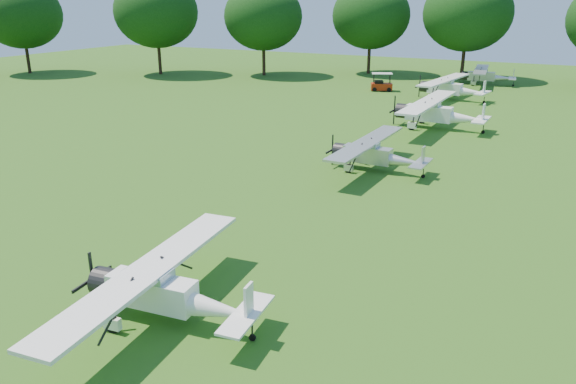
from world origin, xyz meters
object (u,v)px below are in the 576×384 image
(aircraft_6, at_px, (450,87))
(golf_cart, at_px, (381,85))
(aircraft_5, at_px, (436,111))
(aircraft_7, at_px, (486,75))
(aircraft_4, at_px, (375,153))
(aircraft_3, at_px, (164,290))

(aircraft_6, bearing_deg, golf_cart, 170.93)
(golf_cart, bearing_deg, aircraft_6, -38.94)
(aircraft_5, distance_m, golf_cart, 19.38)
(aircraft_7, relative_size, golf_cart, 3.93)
(aircraft_4, relative_size, aircraft_7, 0.94)
(aircraft_3, distance_m, aircraft_6, 46.82)
(aircraft_4, relative_size, golf_cart, 3.70)
(aircraft_7, distance_m, golf_cart, 14.05)
(aircraft_3, height_order, aircraft_5, aircraft_5)
(aircraft_3, xyz_separation_m, aircraft_5, (1.19, 32.66, 0.24))
(aircraft_5, distance_m, aircraft_6, 14.27)
(aircraft_6, relative_size, golf_cart, 4.36)
(aircraft_4, distance_m, aircraft_6, 27.56)
(aircraft_3, xyz_separation_m, aircraft_6, (-0.65, 46.81, 0.17))
(aircraft_4, bearing_deg, aircraft_5, 89.13)
(aircraft_6, height_order, golf_cart, aircraft_6)
(aircraft_3, relative_size, aircraft_5, 0.83)
(aircraft_3, bearing_deg, golf_cart, 94.42)
(aircraft_3, height_order, aircraft_4, aircraft_3)
(aircraft_5, height_order, aircraft_6, aircraft_5)
(golf_cart, bearing_deg, aircraft_5, -81.21)
(aircraft_3, relative_size, aircraft_4, 1.03)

